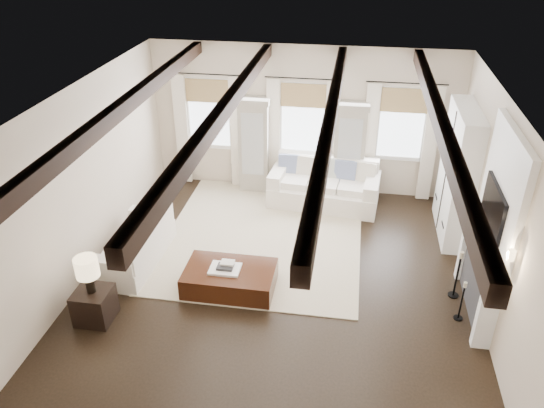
% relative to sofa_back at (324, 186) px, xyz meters
% --- Properties ---
extents(ground, '(7.50, 7.50, 0.00)m').
position_rel_sofa_back_xyz_m(ground, '(-0.56, -3.12, -0.39)').
color(ground, black).
rests_on(ground, ground).
extents(room_shell, '(6.54, 7.54, 3.22)m').
position_rel_sofa_back_xyz_m(room_shell, '(0.19, -2.23, 1.50)').
color(room_shell, beige).
rests_on(room_shell, ground).
extents(area_rug, '(3.71, 4.30, 0.02)m').
position_rel_sofa_back_xyz_m(area_rug, '(-1.05, -1.55, -0.38)').
color(area_rug, beige).
rests_on(area_rug, ground).
extents(sofa_back, '(2.35, 1.24, 0.97)m').
position_rel_sofa_back_xyz_m(sofa_back, '(0.00, 0.00, 0.00)').
color(sofa_back, white).
rests_on(sofa_back, ground).
extents(sofa_left, '(0.91, 1.93, 0.82)m').
position_rel_sofa_back_xyz_m(sofa_left, '(-3.12, -2.72, -0.07)').
color(sofa_left, white).
rests_on(sofa_left, ground).
extents(ottoman, '(1.48, 0.93, 0.39)m').
position_rel_sofa_back_xyz_m(ottoman, '(-1.32, -3.23, -0.20)').
color(ottoman, black).
rests_on(ottoman, ground).
extents(tray, '(0.50, 0.38, 0.04)m').
position_rel_sofa_back_xyz_m(tray, '(-1.39, -3.25, 0.01)').
color(tray, white).
rests_on(tray, ottoman).
extents(book_lower, '(0.26, 0.20, 0.04)m').
position_rel_sofa_back_xyz_m(book_lower, '(-1.38, -3.25, 0.05)').
color(book_lower, '#262628').
rests_on(book_lower, tray).
extents(book_upper, '(0.22, 0.17, 0.03)m').
position_rel_sofa_back_xyz_m(book_upper, '(-1.36, -3.17, 0.09)').
color(book_upper, beige).
rests_on(book_upper, book_lower).
extents(side_table_front, '(0.53, 0.53, 0.53)m').
position_rel_sofa_back_xyz_m(side_table_front, '(-3.18, -4.29, -0.13)').
color(side_table_front, black).
rests_on(side_table_front, ground).
extents(lamp_front, '(0.35, 0.35, 0.60)m').
position_rel_sofa_back_xyz_m(lamp_front, '(-3.18, -4.29, 0.55)').
color(lamp_front, black).
rests_on(lamp_front, side_table_front).
extents(side_table_back, '(0.36, 0.36, 0.54)m').
position_rel_sofa_back_xyz_m(side_table_back, '(-1.97, 0.66, -0.13)').
color(side_table_back, black).
rests_on(side_table_back, ground).
extents(lamp_back, '(0.32, 0.32, 0.55)m').
position_rel_sofa_back_xyz_m(lamp_back, '(-1.97, 0.66, 0.52)').
color(lamp_back, black).
rests_on(lamp_back, side_table_back).
extents(candlestick_near, '(0.14, 0.14, 0.70)m').
position_rel_sofa_back_xyz_m(candlestick_near, '(2.34, -3.39, -0.10)').
color(candlestick_near, black).
rests_on(candlestick_near, ground).
extents(candlestick_far, '(0.17, 0.17, 0.86)m').
position_rel_sofa_back_xyz_m(candlestick_far, '(2.34, -2.83, -0.04)').
color(candlestick_far, black).
rests_on(candlestick_far, ground).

